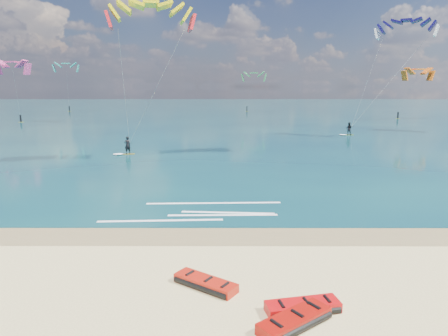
# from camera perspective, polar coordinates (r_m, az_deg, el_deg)

# --- Properties ---
(ground) EXTENTS (320.00, 320.00, 0.00)m
(ground) POSITION_cam_1_polar(r_m,az_deg,el_deg) (54.72, -3.16, 4.51)
(ground) COLOR tan
(ground) RESTS_ON ground
(wet_sand_strip) EXTENTS (320.00, 2.40, 0.01)m
(wet_sand_strip) POSITION_cam_1_polar(r_m,az_deg,el_deg) (18.73, -9.58, -9.53)
(wet_sand_strip) COLOR brown
(wet_sand_strip) RESTS_ON ground
(sea) EXTENTS (320.00, 200.00, 0.04)m
(sea) POSITION_cam_1_polar(r_m,az_deg,el_deg) (118.45, -1.41, 8.32)
(sea) COLOR #0B2F3C
(sea) RESTS_ON ground
(packed_kite_left) EXTENTS (2.59, 1.46, 0.36)m
(packed_kite_left) POSITION_cam_1_polar(r_m,az_deg,el_deg) (13.08, 11.15, -19.44)
(packed_kite_left) COLOR red
(packed_kite_left) RESTS_ON ground
(packed_kite_mid) EXTENTS (2.58, 2.21, 0.36)m
(packed_kite_mid) POSITION_cam_1_polar(r_m,az_deg,el_deg) (14.17, -2.65, -16.63)
(packed_kite_mid) COLOR red
(packed_kite_mid) RESTS_ON ground
(packed_kite_right) EXTENTS (2.68, 2.38, 0.39)m
(packed_kite_right) POSITION_cam_1_polar(r_m,az_deg,el_deg) (12.38, 10.00, -21.33)
(packed_kite_right) COLOR #9A0D06
(packed_kite_right) RESTS_ON ground
(kitesurfer_main) EXTENTS (10.05, 6.61, 14.90)m
(kitesurfer_main) POSITION_cam_1_polar(r_m,az_deg,el_deg) (37.85, -12.07, 12.98)
(kitesurfer_main) COLOR gold
(kitesurfer_main) RESTS_ON sea
(kitesurfer_far) EXTENTS (12.37, 5.30, 16.51)m
(kitesurfer_far) POSITION_cam_1_polar(r_m,az_deg,el_deg) (58.31, 21.35, 12.89)
(kitesurfer_far) COLOR #A0CB1E
(kitesurfer_far) RESTS_ON sea
(shoreline_foam) EXTENTS (9.69, 3.65, 0.01)m
(shoreline_foam) POSITION_cam_1_polar(r_m,az_deg,el_deg) (21.72, -2.59, -6.27)
(shoreline_foam) COLOR white
(shoreline_foam) RESTS_ON ground
(distant_kites) EXTENTS (85.32, 36.64, 12.53)m
(distant_kites) POSITION_cam_1_polar(r_m,az_deg,el_deg) (92.29, -6.59, 10.74)
(distant_kites) COLOR green
(distant_kites) RESTS_ON ground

